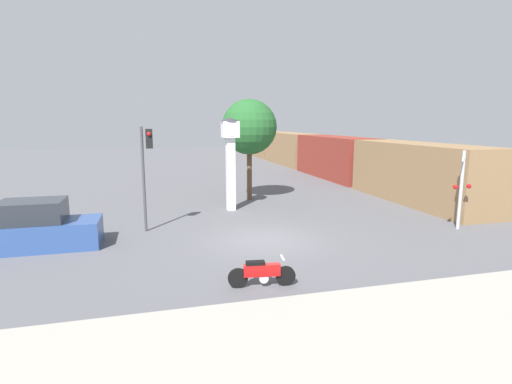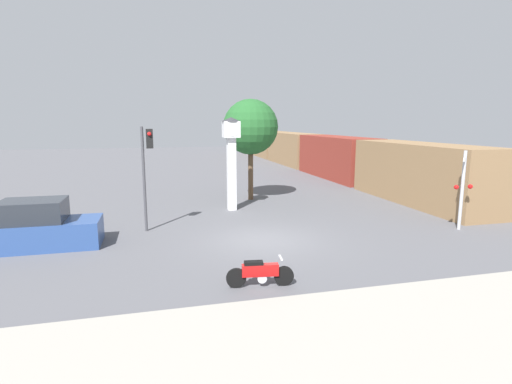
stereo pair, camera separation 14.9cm
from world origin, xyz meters
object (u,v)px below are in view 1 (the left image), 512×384
(clock_tower, at_px, (230,150))
(freight_train, at_px, (310,152))
(traffic_light, at_px, (146,160))
(street_tree, at_px, (249,127))
(parked_car, at_px, (38,228))
(railroad_crossing_signal, at_px, (461,187))
(motorcycle, at_px, (262,273))

(clock_tower, relative_size, freight_train, 0.11)
(clock_tower, bearing_deg, traffic_light, -142.68)
(freight_train, xyz_separation_m, street_tree, (-9.25, -13.08, 2.59))
(street_tree, relative_size, parked_car, 1.41)
(street_tree, xyz_separation_m, parked_car, (-9.77, -7.12, -3.54))
(traffic_light, relative_size, parked_car, 1.05)
(traffic_light, bearing_deg, parked_car, -160.45)
(railroad_crossing_signal, bearing_deg, parked_car, 174.25)
(clock_tower, distance_m, street_tree, 3.21)
(street_tree, bearing_deg, clock_tower, -122.90)
(freight_train, height_order, traffic_light, traffic_light)
(railroad_crossing_signal, distance_m, parked_car, 17.07)
(freight_train, relative_size, parked_car, 10.24)
(railroad_crossing_signal, bearing_deg, street_tree, 129.13)
(freight_train, bearing_deg, motorcycle, -115.05)
(motorcycle, relative_size, clock_tower, 0.40)
(motorcycle, relative_size, parked_car, 0.46)
(motorcycle, relative_size, freight_train, 0.04)
(parked_car, bearing_deg, motorcycle, -38.01)
(clock_tower, relative_size, parked_car, 1.15)
(motorcycle, height_order, railroad_crossing_signal, railroad_crossing_signal)
(traffic_light, bearing_deg, clock_tower, 37.32)
(clock_tower, xyz_separation_m, street_tree, (1.64, 2.53, 1.12))
(parked_car, bearing_deg, clock_tower, 29.44)
(parked_car, bearing_deg, railroad_crossing_signal, -5.80)
(clock_tower, distance_m, traffic_light, 5.28)
(clock_tower, height_order, freight_train, clock_tower)
(motorcycle, xyz_separation_m, railroad_crossing_signal, (9.94, 3.76, 1.47))
(railroad_crossing_signal, bearing_deg, freight_train, 84.62)
(clock_tower, bearing_deg, motorcycle, -96.35)
(railroad_crossing_signal, relative_size, parked_car, 0.81)
(freight_train, xyz_separation_m, parked_car, (-19.01, -20.21, -0.95))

